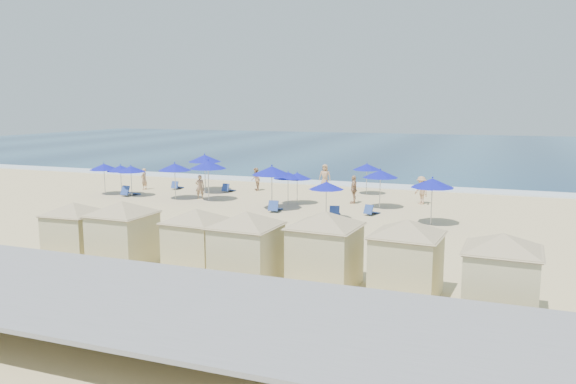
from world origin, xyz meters
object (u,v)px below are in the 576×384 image
(umbrella_1, at_px, (104,167))
(umbrella_12, at_px, (288,175))
(cabana_1, at_px, (123,225))
(cabana_4, at_px, (325,239))
(umbrella_0, at_px, (121,168))
(umbrella_4, at_px, (208,165))
(beachgoer_3, at_px, (421,190))
(cabana_3, at_px, (247,238))
(cabana_6, at_px, (502,265))
(umbrella_10, at_px, (380,174))
(umbrella_11, at_px, (432,183))
(umbrella_3, at_px, (175,167))
(umbrella_8, at_px, (326,186))
(umbrella_13, at_px, (131,169))
(beachgoer_4, at_px, (325,176))
(cabana_0, at_px, (74,223))
(umbrella_6, at_px, (272,171))
(cabana_5, at_px, (407,248))
(umbrella_7, at_px, (297,176))
(umbrella_9, at_px, (367,167))
(beachgoer_5, at_px, (200,187))
(trash_bin, at_px, (276,246))
(cabana_2, at_px, (196,232))
(umbrella_5, at_px, (208,165))
(beachgoer_0, at_px, (144,179))
(beachgoer_1, at_px, (256,179))
(umbrella_2, at_px, (205,158))
(beachgoer_2, at_px, (354,189))

(umbrella_1, xyz_separation_m, umbrella_12, (13.39, 0.87, -0.10))
(cabana_1, xyz_separation_m, cabana_4, (8.09, 0.39, 0.05))
(umbrella_0, xyz_separation_m, umbrella_4, (5.26, 2.89, 0.12))
(umbrella_1, bearing_deg, beachgoer_3, 10.82)
(cabana_3, xyz_separation_m, cabana_6, (8.37, -0.28, -0.01))
(umbrella_10, relative_size, umbrella_11, 0.95)
(umbrella_0, distance_m, umbrella_3, 4.47)
(umbrella_1, distance_m, umbrella_8, 17.27)
(umbrella_3, relative_size, umbrella_13, 1.14)
(cabana_1, height_order, beachgoer_3, cabana_1)
(cabana_3, relative_size, beachgoer_4, 2.47)
(cabana_0, xyz_separation_m, umbrella_6, (3.34, 12.84, 0.89))
(cabana_5, height_order, cabana_6, cabana_5)
(umbrella_7, height_order, umbrella_9, umbrella_9)
(umbrella_6, distance_m, beachgoer_3, 9.71)
(cabana_1, xyz_separation_m, umbrella_4, (-5.75, 17.18, 0.38))
(umbrella_4, bearing_deg, beachgoer_5, -75.25)
(trash_bin, xyz_separation_m, cabana_2, (-1.98, -3.04, 1.10))
(umbrella_5, relative_size, beachgoer_0, 1.74)
(umbrella_5, xyz_separation_m, beachgoer_1, (1.10, 5.09, -1.53))
(umbrella_3, distance_m, umbrella_6, 7.56)
(umbrella_5, bearing_deg, cabana_0, -82.95)
(umbrella_0, bearing_deg, beachgoer_5, 6.50)
(cabana_4, relative_size, beachgoer_3, 2.61)
(umbrella_1, relative_size, beachgoer_3, 1.27)
(umbrella_2, bearing_deg, umbrella_4, -51.59)
(umbrella_1, distance_m, umbrella_2, 7.02)
(umbrella_7, bearing_deg, umbrella_10, 4.73)
(cabana_4, height_order, beachgoer_4, cabana_4)
(cabana_2, distance_m, cabana_3, 2.45)
(beachgoer_2, bearing_deg, beachgoer_1, -116.50)
(umbrella_7, bearing_deg, umbrella_6, -107.27)
(cabana_3, distance_m, umbrella_3, 18.72)
(cabana_2, bearing_deg, cabana_6, -4.75)
(cabana_0, xyz_separation_m, umbrella_13, (-7.55, 13.99, 0.42))
(umbrella_6, bearing_deg, umbrella_3, 170.71)
(cabana_0, height_order, umbrella_11, cabana_0)
(umbrella_8, relative_size, umbrella_10, 0.90)
(cabana_0, xyz_separation_m, cabana_1, (2.43, -0.08, 0.14))
(cabana_0, height_order, umbrella_2, umbrella_2)
(cabana_4, height_order, umbrella_8, cabana_4)
(cabana_0, bearing_deg, cabana_1, -1.86)
(beachgoer_3, bearing_deg, umbrella_5, -119.31)
(cabana_3, relative_size, umbrella_11, 1.77)
(trash_bin, height_order, umbrella_10, umbrella_10)
(umbrella_11, height_order, umbrella_13, umbrella_11)
(umbrella_11, height_order, beachgoer_4, umbrella_11)
(beachgoer_4, bearing_deg, beachgoer_5, -137.28)
(umbrella_9, relative_size, umbrella_10, 0.92)
(umbrella_10, distance_m, beachgoer_4, 8.76)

